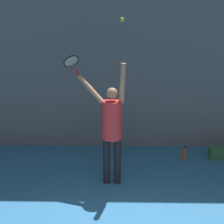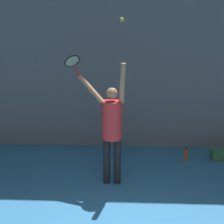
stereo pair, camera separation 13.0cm
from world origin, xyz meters
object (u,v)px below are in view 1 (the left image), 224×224
(tennis_ball, at_px, (122,20))
(water_bottle, at_px, (184,153))
(tennis_player, at_px, (112,125))
(tennis_racket, at_px, (72,62))

(tennis_ball, relative_size, water_bottle, 0.23)
(tennis_player, height_order, tennis_racket, tennis_racket)
(tennis_racket, bearing_deg, tennis_player, -37.02)
(tennis_ball, distance_m, water_bottle, 3.34)
(tennis_player, distance_m, water_bottle, 2.14)
(tennis_player, bearing_deg, water_bottle, 33.66)
(tennis_player, bearing_deg, tennis_ball, -33.32)
(tennis_player, distance_m, tennis_ball, 1.82)
(tennis_player, bearing_deg, tennis_racket, 142.98)
(tennis_racket, distance_m, water_bottle, 3.13)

